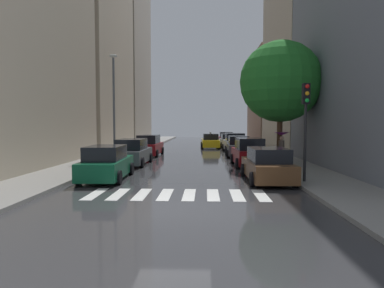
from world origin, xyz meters
name	(u,v)px	position (x,y,z in m)	size (l,w,h in m)	color
ground_plane	(195,151)	(0.00, 24.00, -0.02)	(28.00, 72.00, 0.04)	#343436
sidewalk_left	(132,150)	(-6.50, 24.00, 0.07)	(3.00, 72.00, 0.15)	gray
sidewalk_right	(259,150)	(6.50, 24.00, 0.07)	(3.00, 72.00, 0.15)	gray
crosswalk_stripes	(177,195)	(0.00, 2.16, 0.01)	(6.75, 2.20, 0.01)	silver
building_left_mid	(91,34)	(-11.00, 25.30, 12.16)	(6.00, 13.70, 24.32)	#B2A38C
building_left_far	(124,61)	(-11.00, 39.61, 12.05)	(6.00, 13.21, 24.10)	#9E9384
building_right_mid	(304,53)	(11.00, 24.25, 9.85)	(6.00, 13.58, 19.71)	#B2A38C
building_right_far	(274,98)	(11.00, 38.74, 6.40)	(6.00, 13.44, 12.80)	#8C6B56
parked_car_left_nearest	(107,164)	(-3.71, 5.61, 0.77)	(2.14, 4.67, 1.64)	#0C4C2D
parked_car_left_second	(132,153)	(-3.75, 11.57, 0.80)	(2.10, 4.69, 1.71)	#474C51
parked_car_left_third	(149,146)	(-3.71, 18.02, 0.83)	(2.07, 4.70, 1.78)	maroon
parked_car_right_nearest	(267,165)	(3.97, 5.37, 0.74)	(2.11, 4.58, 1.58)	brown
parked_car_right_second	(249,153)	(3.85, 11.24, 0.84)	(2.08, 4.51, 1.80)	maroon
parked_car_right_third	(238,147)	(3.83, 17.83, 0.79)	(2.07, 4.37, 1.71)	#474C51
parked_car_right_fourth	(234,143)	(3.96, 23.07, 0.84)	(2.26, 4.35, 1.81)	silver
parked_car_right_fifth	(228,141)	(3.79, 29.12, 0.74)	(2.15, 4.38, 1.57)	#B2B7BF
parked_car_right_sixth	(226,138)	(3.89, 35.39, 0.77)	(2.12, 4.58, 1.64)	maroon
taxi_midroad	(210,141)	(1.65, 27.46, 0.76)	(2.21, 4.65, 1.81)	yellow
pedestrian_foreground	(282,141)	(5.94, 11.29, 1.59)	(0.95, 0.95, 2.02)	black
street_tree_right	(280,82)	(5.91, 11.76, 5.42)	(5.23, 5.23, 7.90)	#513823
traffic_light_right_corner	(306,110)	(5.45, 4.54, 3.29)	(0.30, 0.42, 4.30)	black
lamp_post_left	(114,100)	(-5.55, 13.82, 4.46)	(0.60, 0.28, 7.54)	#595B60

